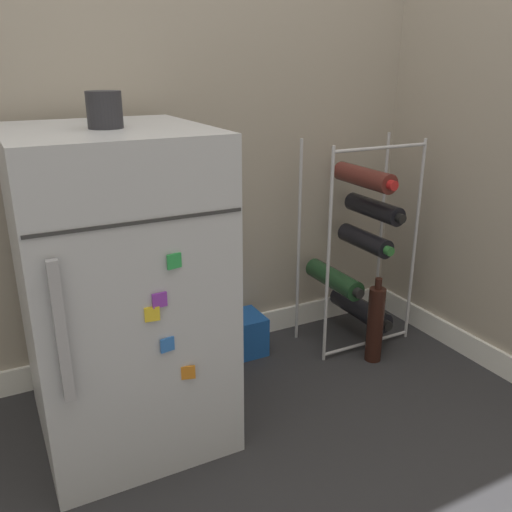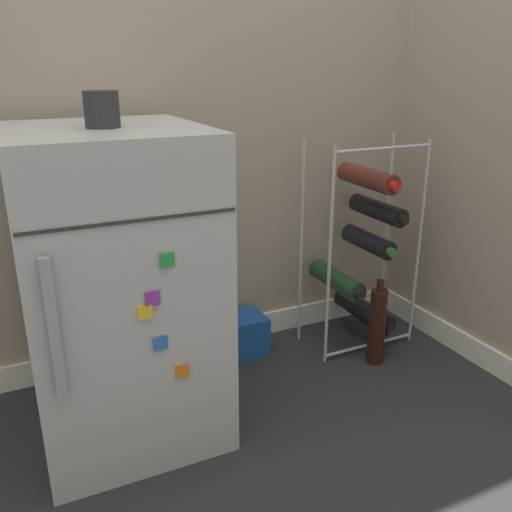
{
  "view_description": "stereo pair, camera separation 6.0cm",
  "coord_description": "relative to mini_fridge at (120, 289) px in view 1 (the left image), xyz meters",
  "views": [
    {
      "loc": [
        -0.62,
        -1.21,
        1.04
      ],
      "look_at": [
        0.14,
        0.28,
        0.44
      ],
      "focal_mm": 38.0,
      "sensor_mm": 36.0,
      "label": 1
    },
    {
      "loc": [
        -0.57,
        -1.23,
        1.04
      ],
      "look_at": [
        0.14,
        0.28,
        0.44
      ],
      "focal_mm": 38.0,
      "sensor_mm": 36.0,
      "label": 2
    }
  ],
  "objects": [
    {
      "name": "soda_box",
      "position": [
        0.47,
        0.23,
        -0.37
      ],
      "size": [
        0.2,
        0.15,
        0.15
      ],
      "color": "#194C9E",
      "rests_on": "ground_plane"
    },
    {
      "name": "ground_plane",
      "position": [
        0.32,
        -0.21,
        -0.44
      ],
      "size": [
        14.0,
        14.0,
        0.0
      ],
      "primitive_type": "plane",
      "color": "#28282B"
    },
    {
      "name": "loose_bottle_floor",
      "position": [
        0.9,
        -0.04,
        -0.3
      ],
      "size": [
        0.06,
        0.06,
        0.32
      ],
      "color": "black",
      "rests_on": "ground_plane"
    },
    {
      "name": "mini_fridge",
      "position": [
        0.0,
        0.0,
        0.0
      ],
      "size": [
        0.5,
        0.58,
        0.89
      ],
      "color": "#B7BABF",
      "rests_on": "ground_plane"
    },
    {
      "name": "fridge_top_cup",
      "position": [
        -0.0,
        -0.03,
        0.49
      ],
      "size": [
        0.09,
        0.09,
        0.09
      ],
      "color": "#28282D",
      "rests_on": "mini_fridge"
    },
    {
      "name": "wine_rack",
      "position": [
        0.94,
        0.13,
        -0.07
      ],
      "size": [
        0.41,
        0.33,
        0.79
      ],
      "color": "#B2B2B7",
      "rests_on": "ground_plane"
    }
  ]
}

